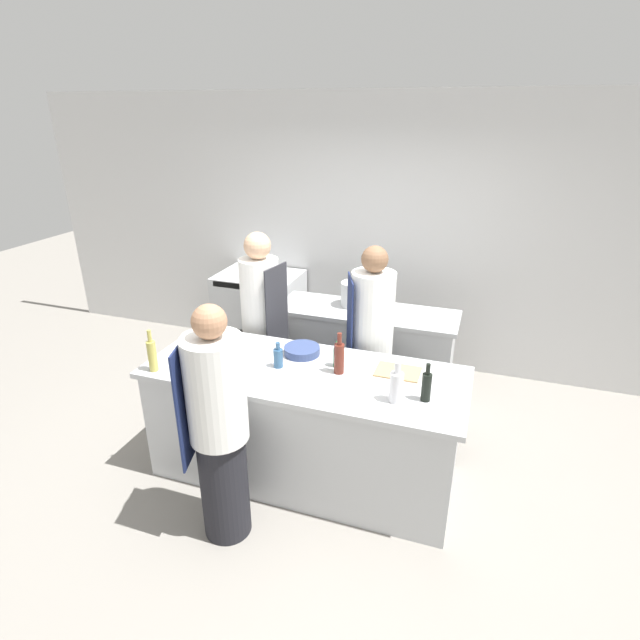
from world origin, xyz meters
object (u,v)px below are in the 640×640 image
chef_at_prep_near (219,428)px  bowl_ceramic_blue (220,347)px  oven_range (261,315)px  bowl_prep_small (197,338)px  bottle_vinegar (396,386)px  chef_at_stove (262,326)px  bowl_mixing_large (302,350)px  cup (188,353)px  bottle_wine (278,357)px  bottle_cooking_oil (152,355)px  bottle_olive_oil (426,386)px  bottle_sauce (338,357)px  bowl_wooden_salad (238,366)px  bottle_water (339,357)px  chef_at_pass_far (371,344)px  stockpot (354,294)px

chef_at_prep_near → bowl_ceramic_blue: chef_at_prep_near is taller
oven_range → bowl_prep_small: bowl_prep_small is taller
chef_at_prep_near → bottle_vinegar: chef_at_prep_near is taller
chef_at_stove → bowl_mixing_large: bearing=60.9°
oven_range → cup: (0.30, -1.85, 0.46)m
chef_at_stove → bottle_wine: 0.86m
bottle_cooking_oil → cup: 0.29m
oven_range → bottle_olive_oil: bearing=-42.1°
oven_range → chef_at_prep_near: size_ratio=0.59×
bottle_sauce → bottle_olive_oil: bearing=-20.9°
chef_at_stove → bottle_olive_oil: 1.75m
bowl_wooden_salad → bottle_wine: bearing=26.6°
bottle_wine → bowl_prep_small: (-0.78, 0.16, -0.04)m
bottle_cooking_oil → bowl_mixing_large: bottle_cooking_oil is taller
bottle_water → bottle_sauce: bearing=113.0°
oven_range → bottle_cooking_oil: size_ratio=3.04×
bottle_wine → bottle_water: size_ratio=0.63×
bottle_wine → bowl_mixing_large: (0.09, 0.25, -0.05)m
bottle_wine → chef_at_prep_near: bearing=-97.9°
bottle_vinegar → bowl_prep_small: 1.71m
bottle_vinegar → bottle_sauce: size_ratio=1.41×
chef_at_pass_far → bottle_olive_oil: size_ratio=6.34×
chef_at_prep_near → bottle_water: size_ratio=5.30×
cup → bottle_vinegar: bearing=-3.2°
stockpot → bottle_olive_oil: bearing=-59.0°
bottle_cooking_oil → oven_range: bearing=94.7°
cup → bottle_wine: bearing=7.7°
bowl_wooden_salad → bottle_cooking_oil: bearing=-159.6°
bottle_wine → bowl_wooden_salad: bottle_wine is taller
bottle_sauce → stockpot: 1.22m
oven_range → cup: 1.93m
bottle_olive_oil → cup: size_ratio=3.03×
bottle_olive_oil → bottle_sauce: bearing=159.1°
stockpot → bottle_sauce: bearing=-80.2°
bowl_prep_small → stockpot: bearing=50.6°
oven_range → chef_at_stove: size_ratio=0.57×
bottle_olive_oil → bowl_wooden_salad: (-1.33, -0.02, -0.08)m
chef_at_prep_near → bottle_cooking_oil: bearing=47.5°
bottle_olive_oil → bowl_prep_small: bearing=171.6°
bottle_olive_oil → bottle_vinegar: size_ratio=0.94×
bowl_wooden_salad → stockpot: size_ratio=1.05×
bottle_vinegar → bottle_cooking_oil: bottle_cooking_oil is taller
oven_range → stockpot: stockpot is taller
bottle_sauce → bowl_wooden_salad: bearing=-157.3°
bottle_water → bowl_wooden_salad: bearing=-164.9°
bottle_olive_oil → bottle_cooking_oil: (-1.89, -0.23, 0.02)m
bottle_vinegar → bowl_prep_small: bearing=168.3°
chef_at_pass_far → cup: 1.45m
bottle_wine → bottle_vinegar: bearing=-11.4°
oven_range → cup: size_ratio=11.08×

